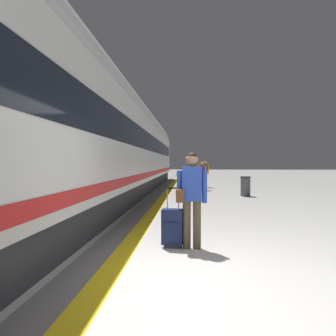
% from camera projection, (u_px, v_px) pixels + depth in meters
% --- Properties ---
extents(ground_plane, '(120.00, 120.00, 0.00)m').
position_uv_depth(ground_plane, '(187.00, 270.00, 4.10)').
color(ground_plane, silver).
extents(safety_line_strip, '(0.36, 80.00, 0.01)m').
position_uv_depth(safety_line_strip, '(166.00, 194.00, 14.16)').
color(safety_line_strip, yellow).
rests_on(safety_line_strip, ground).
extents(tactile_edge_band, '(0.67, 80.00, 0.01)m').
position_uv_depth(tactile_edge_band, '(159.00, 194.00, 14.18)').
color(tactile_edge_band, slate).
rests_on(tactile_edge_band, ground).
extents(high_speed_train, '(2.94, 30.13, 4.97)m').
position_uv_depth(high_speed_train, '(117.00, 142.00, 12.98)').
color(high_speed_train, '#38383D').
rests_on(high_speed_train, ground).
extents(traveller_foreground, '(0.55, 0.29, 1.74)m').
position_uv_depth(traveller_foreground, '(191.00, 193.00, 5.09)').
color(traveller_foreground, brown).
rests_on(traveller_foreground, ground).
extents(rolling_suitcase_foreground, '(0.40, 0.27, 1.09)m').
position_uv_depth(rolling_suitcase_foreground, '(172.00, 227.00, 5.18)').
color(rolling_suitcase_foreground, '#19234C').
rests_on(rolling_suitcase_foreground, ground).
extents(passenger_near, '(0.51, 0.38, 1.69)m').
position_uv_depth(passenger_near, '(202.00, 172.00, 15.93)').
color(passenger_near, brown).
rests_on(passenger_near, ground).
extents(suitcase_near, '(0.39, 0.25, 0.99)m').
position_uv_depth(suitcase_near, '(196.00, 185.00, 15.81)').
color(suitcase_near, '#A51E1E').
rests_on(suitcase_near, ground).
extents(passenger_mid, '(0.54, 0.38, 1.76)m').
position_uv_depth(passenger_mid, '(205.00, 171.00, 17.76)').
color(passenger_mid, '#383842').
rests_on(passenger_mid, ground).
extents(suitcase_mid, '(0.43, 0.33, 0.64)m').
position_uv_depth(suitcase_mid, '(200.00, 182.00, 17.60)').
color(suitcase_mid, '#19234C').
rests_on(suitcase_mid, ground).
extents(waste_bin, '(0.46, 0.46, 0.91)m').
position_uv_depth(waste_bin, '(245.00, 186.00, 13.08)').
color(waste_bin, '#4C4C51').
rests_on(waste_bin, ground).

